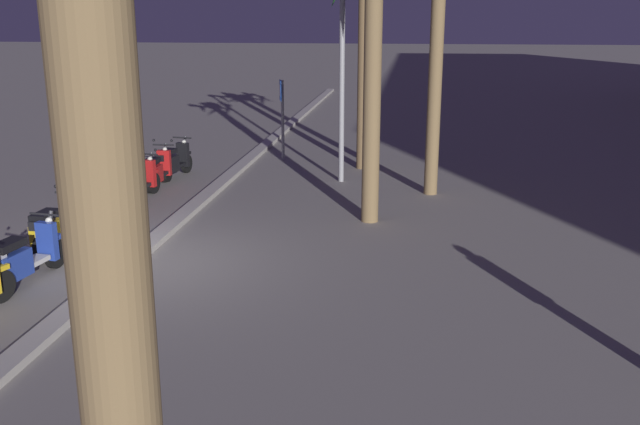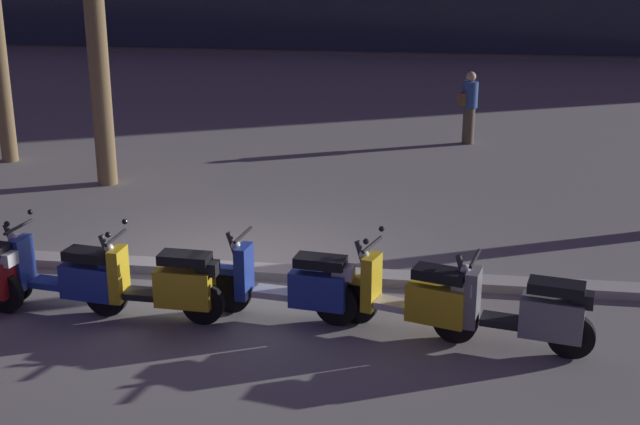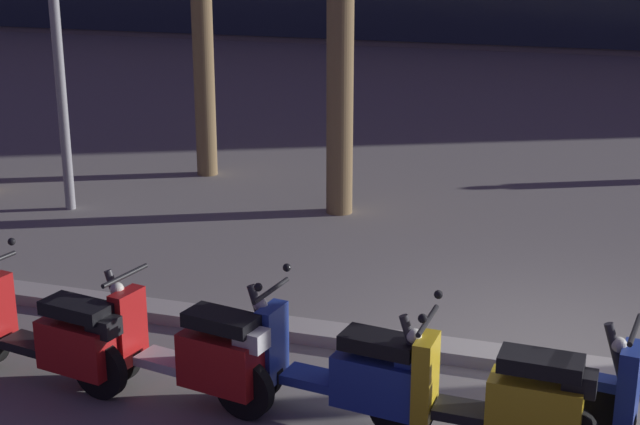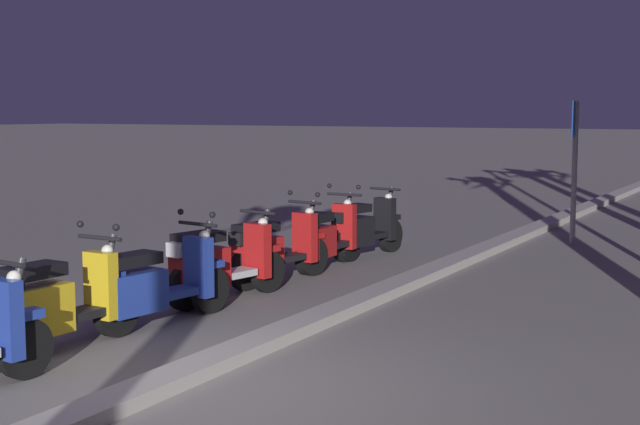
{
  "view_description": "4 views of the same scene",
  "coord_description": "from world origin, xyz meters",
  "views": [
    {
      "loc": [
        11.26,
        4.79,
        4.27
      ],
      "look_at": [
        0.95,
        3.4,
        1.35
      ],
      "focal_mm": 39.63,
      "sensor_mm": 36.0,
      "label": 1
    },
    {
      "loc": [
        2.82,
        -10.84,
        4.46
      ],
      "look_at": [
        1.25,
        0.1,
        0.87
      ],
      "focal_mm": 48.48,
      "sensor_mm": 36.0,
      "label": 2
    },
    {
      "loc": [
        0.24,
        -7.96,
        3.84
      ],
      "look_at": [
        -2.51,
        0.6,
        1.05
      ],
      "focal_mm": 52.16,
      "sensor_mm": 36.0,
      "label": 3
    },
    {
      "loc": [
        5.69,
        4.46,
        2.27
      ],
      "look_at": [
        -2.0,
        0.21,
        1.26
      ],
      "focal_mm": 51.17,
      "sensor_mm": 36.0,
      "label": 4
    }
  ],
  "objects": [
    {
      "name": "scooter_blue_mid_rear",
      "position": [
        -1.64,
        -1.55,
        0.45
      ],
      "size": [
        1.85,
        0.62,
        1.17
      ],
      "color": "black",
      "rests_on": "ground"
    },
    {
      "name": "scooter_red_far_back",
      "position": [
        -2.91,
        -1.65,
        0.46
      ],
      "size": [
        1.86,
        0.68,
        1.04
      ],
      "color": "black",
      "rests_on": "ground"
    },
    {
      "name": "scooter_yellow_lead_nearest",
      "position": [
        -0.37,
        -1.69,
        0.47
      ],
      "size": [
        1.75,
        0.56,
        1.17
      ],
      "color": "black",
      "rests_on": "ground"
    },
    {
      "name": "scooter_red_mid_front",
      "position": [
        -4.2,
        -1.71,
        0.45
      ],
      "size": [
        1.85,
        0.66,
        1.17
      ],
      "color": "black",
      "rests_on": "ground"
    },
    {
      "name": "crossing_sign",
      "position": [
        -9.63,
        0.82,
        1.5
      ],
      "size": [
        0.59,
        0.18,
        2.4
      ],
      "color": "#939399",
      "rests_on": "ground"
    },
    {
      "name": "scooter_red_last_in_row",
      "position": [
        -5.51,
        -1.66,
        0.45
      ],
      "size": [
        1.78,
        0.56,
        1.17
      ],
      "color": "black",
      "rests_on": "ground"
    },
    {
      "name": "scooter_black_gap_after_mid",
      "position": [
        -6.67,
        -1.62,
        0.45
      ],
      "size": [
        1.75,
        0.63,
        1.04
      ],
      "color": "black",
      "rests_on": "ground"
    },
    {
      "name": "ground_plane",
      "position": [
        0.0,
        0.0,
        0.0
      ],
      "size": [
        200.0,
        200.0,
        0.0
      ],
      "primitive_type": "plane",
      "color": "gray"
    },
    {
      "name": "curb_strip",
      "position": [
        0.0,
        -0.13,
        0.06
      ],
      "size": [
        60.0,
        0.36,
        0.12
      ],
      "primitive_type": "cube",
      "color": "#BCB7AD",
      "rests_on": "ground"
    }
  ]
}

